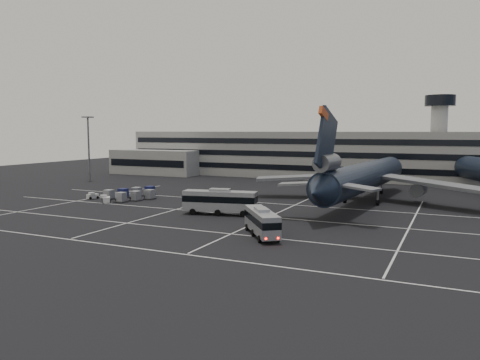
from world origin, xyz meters
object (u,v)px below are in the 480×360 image
bus_near (262,221)px  bus_far (220,200)px  trijet_main (364,177)px  uld_cluster (132,194)px  tug_a (92,196)px

bus_near → bus_far: size_ratio=0.79×
bus_near → trijet_main: bearing=42.3°
trijet_main → bus_near: trijet_main is taller
bus_near → bus_far: (-12.62, 12.04, 0.34)m
bus_near → uld_cluster: (-38.13, 21.08, -1.12)m
tug_a → bus_near: bearing=-0.2°
tug_a → uld_cluster: size_ratio=0.18×
bus_near → tug_a: size_ratio=4.05×
bus_far → trijet_main: bearing=-51.9°
uld_cluster → trijet_main: bearing=17.5°
bus_far → uld_cluster: bearing=58.9°
trijet_main → tug_a: trijet_main is taller
trijet_main → tug_a: bearing=-156.4°
trijet_main → uld_cluster: 47.65m
trijet_main → tug_a: (-52.61, -18.19, -4.62)m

